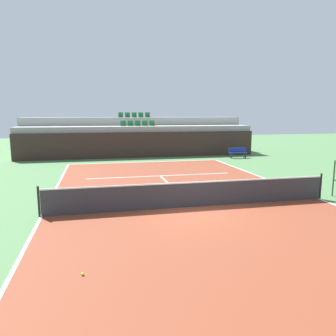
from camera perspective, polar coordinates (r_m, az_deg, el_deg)
The scene contains 15 objects.
ground_plane at distance 12.39m, azimuth 4.47°, elevation -6.88°, with size 80.00×80.00×0.00m, color #477042.
court_surface at distance 12.39m, azimuth 4.47°, elevation -6.86°, with size 11.00×24.00×0.01m, color brown.
baseline_far at distance 23.83m, azimuth -3.99°, elevation 1.06°, with size 11.00×0.10×0.00m, color white.
sideline_left at distance 12.03m, azimuth -21.47°, elevation -7.98°, with size 0.10×24.00×0.00m, color white.
sideline_right at distance 14.89m, azimuth 25.03°, elevation -4.92°, with size 0.10×24.00×0.00m, color white.
service_line_far at distance 18.43m, azimuth -1.38°, elevation -1.39°, with size 8.26×0.10×0.00m, color white.
centre_service_line at distance 15.37m, azimuth 0.96°, elevation -3.58°, with size 0.10×6.40×0.00m, color white.
back_wall at distance 26.33m, azimuth -4.90°, elevation 4.07°, with size 19.45×0.30×2.05m, color #33231E.
stands_tier_lower at distance 27.64m, azimuth -5.29°, elevation 4.80°, with size 19.45×2.40×2.51m, color #9E9E99.
stands_tier_upper at distance 29.99m, azimuth -5.89°, elevation 5.83°, with size 19.45×2.40×3.22m, color #9E9E99.
seating_row_lower at distance 27.66m, azimuth -5.35°, elevation 7.66°, with size 2.90×0.44×0.44m.
seating_row_upper at distance 30.03m, azimuth -5.97°, elevation 9.14°, with size 2.90×0.44×0.44m.
tennis_net at distance 12.26m, azimuth 4.50°, elevation -4.60°, with size 11.08×0.08×1.07m.
player_bench at distance 26.57m, azimuth 12.20°, elevation 2.81°, with size 1.50×0.40×0.85m.
tennis_ball_0 at distance 7.63m, azimuth -14.85°, elevation -17.65°, with size 0.07×0.07×0.07m, color #CCE033.
Camera 1 is at (-3.53, -11.36, 3.48)m, focal length 34.53 mm.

